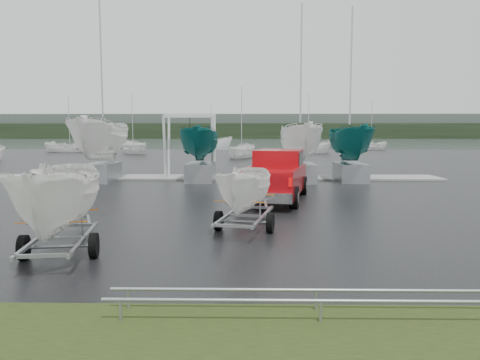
# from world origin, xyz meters

# --- Properties ---
(ground_plane) EXTENTS (120.00, 120.00, 0.00)m
(ground_plane) POSITION_xyz_m (0.00, 0.00, 0.00)
(ground_plane) COLOR black
(ground_plane) RESTS_ON ground
(lake) EXTENTS (300.00, 300.00, 0.00)m
(lake) POSITION_xyz_m (0.00, 100.00, -0.01)
(lake) COLOR slate
(lake) RESTS_ON ground
(grass_verge) EXTENTS (40.00, 40.00, 0.00)m
(grass_verge) POSITION_xyz_m (0.00, -11.00, 0.00)
(grass_verge) COLOR black
(grass_verge) RESTS_ON ground
(dock) EXTENTS (30.00, 3.00, 0.12)m
(dock) POSITION_xyz_m (0.00, 13.00, 0.05)
(dock) COLOR gray
(dock) RESTS_ON ground
(treeline) EXTENTS (300.00, 8.00, 6.00)m
(treeline) POSITION_xyz_m (0.00, 170.00, 3.00)
(treeline) COLOR black
(treeline) RESTS_ON ground
(far_hill) EXTENTS (300.00, 6.00, 10.00)m
(far_hill) POSITION_xyz_m (0.00, 178.00, 5.00)
(far_hill) COLOR #4C5651
(far_hill) RESTS_ON ground
(pickup_truck) EXTENTS (3.46, 6.83, 2.17)m
(pickup_truck) POSITION_xyz_m (4.11, 3.83, 1.13)
(pickup_truck) COLOR #A0080F
(pickup_truck) RESTS_ON ground
(trailer_hitched) EXTENTS (1.91, 3.76, 4.28)m
(trailer_hitched) POSITION_xyz_m (2.76, -2.83, 2.34)
(trailer_hitched) COLOR gray
(trailer_hitched) RESTS_ON ground
(trailer_parked) EXTENTS (2.03, 3.74, 5.19)m
(trailer_parked) POSITION_xyz_m (-1.68, -5.94, 2.81)
(trailer_parked) COLOR gray
(trailer_parked) RESTS_ON ground
(boat_hoist) EXTENTS (3.30, 2.18, 4.12)m
(boat_hoist) POSITION_xyz_m (-0.88, 13.00, 2.67)
(boat_hoist) COLOR silver
(boat_hoist) RESTS_ON ground
(keelboat_0) EXTENTS (2.69, 3.20, 10.86)m
(keelboat_0) POSITION_xyz_m (-5.99, 11.00, 4.28)
(keelboat_0) COLOR gray
(keelboat_0) RESTS_ON ground
(keelboat_1) EXTENTS (2.20, 3.20, 6.95)m
(keelboat_1) POSITION_xyz_m (-0.03, 11.20, 3.46)
(keelboat_1) COLOR gray
(keelboat_1) RESTS_ON ground
(keelboat_2) EXTENTS (2.37, 3.20, 10.54)m
(keelboat_2) POSITION_xyz_m (5.98, 11.00, 3.77)
(keelboat_2) COLOR gray
(keelboat_2) RESTS_ON ground
(keelboat_3) EXTENTS (2.27, 3.20, 10.43)m
(keelboat_3) POSITION_xyz_m (9.01, 11.30, 3.58)
(keelboat_3) COLOR gray
(keelboat_3) RESTS_ON ground
(mast_rack_2) EXTENTS (7.00, 0.56, 0.06)m
(mast_rack_2) POSITION_xyz_m (4.00, -9.50, 0.35)
(mast_rack_2) COLOR gray
(mast_rack_2) RESTS_ON ground
(moored_boat_1) EXTENTS (3.73, 3.76, 11.65)m
(moored_boat_1) POSITION_xyz_m (-12.69, 45.94, 0.00)
(moored_boat_1) COLOR white
(moored_boat_1) RESTS_ON ground
(moored_boat_2) EXTENTS (2.96, 3.00, 11.21)m
(moored_boat_2) POSITION_xyz_m (2.10, 36.14, 0.01)
(moored_boat_2) COLOR white
(moored_boat_2) RESTS_ON ground
(moored_boat_3) EXTENTS (3.27, 3.29, 11.15)m
(moored_boat_3) POSITION_xyz_m (22.88, 59.67, 0.01)
(moored_boat_3) COLOR white
(moored_boat_3) RESTS_ON ground
(moored_boat_4) EXTENTS (3.27, 3.22, 11.50)m
(moored_boat_4) POSITION_xyz_m (-22.96, 50.38, 0.00)
(moored_boat_4) COLOR white
(moored_boat_4) RESTS_ON ground
(moored_boat_5) EXTENTS (3.75, 3.69, 11.99)m
(moored_boat_5) POSITION_xyz_m (-3.92, 68.37, 0.00)
(moored_boat_5) COLOR white
(moored_boat_5) RESTS_ON ground
(moored_boat_6) EXTENTS (3.23, 3.18, 11.44)m
(moored_boat_6) POSITION_xyz_m (10.99, 46.65, 0.00)
(moored_boat_6) COLOR white
(moored_boat_6) RESTS_ON ground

